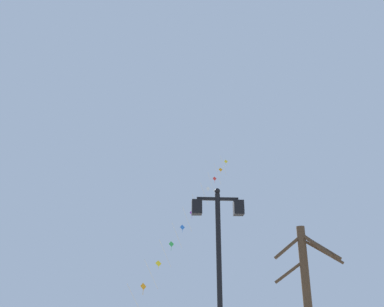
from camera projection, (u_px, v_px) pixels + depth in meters
The scene contains 3 objects.
twin_lantern_lamp_post at pixel (219, 243), 11.43m from camera, with size 1.44×0.28×4.96m.
kite_train at pixel (187, 220), 28.50m from camera, with size 8.25×16.93×15.61m.
bare_tree at pixel (307, 288), 13.80m from camera, with size 2.21×1.25×4.52m.
Camera 1 is at (1.39, -1.64, 1.34)m, focal length 39.86 mm.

